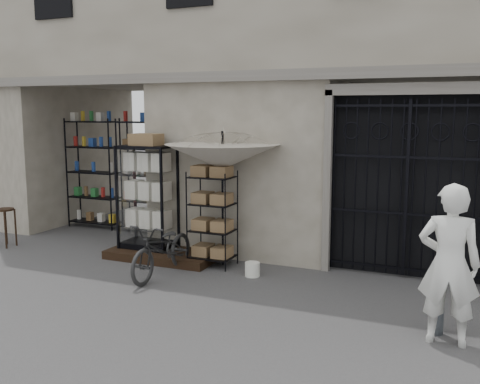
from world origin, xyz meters
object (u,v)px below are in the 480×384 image
at_px(wooden_stool, 6,227).
at_px(bicycle, 164,276).
at_px(white_bucket, 252,269).
at_px(display_cabinet, 148,202).
at_px(wire_rack, 212,220).
at_px(shopkeeper, 444,342).
at_px(steel_bollard, 438,301).
at_px(market_umbrella, 222,150).

bearing_deg(wooden_stool, bicycle, -6.18).
relative_size(white_bucket, wooden_stool, 0.31).
xyz_separation_m(display_cabinet, white_bucket, (2.25, -0.43, -0.89)).
height_order(wire_rack, shopkeeper, wire_rack).
bearing_deg(steel_bollard, shopkeeper, -66.06).
xyz_separation_m(wire_rack, market_umbrella, (0.14, 0.11, 1.20)).
xyz_separation_m(wooden_stool, shopkeeper, (8.20, -1.34, -0.40)).
xyz_separation_m(bicycle, wooden_stool, (-3.86, 0.42, 0.40)).
xyz_separation_m(bicycle, steel_bollard, (4.24, -0.69, 0.41)).
distance_m(white_bucket, shopkeeper, 3.33).
relative_size(display_cabinet, market_umbrella, 0.74).
bearing_deg(wooden_stool, wire_rack, 5.73).
xyz_separation_m(white_bucket, bicycle, (-1.35, -0.54, -0.12)).
bearing_deg(steel_bollard, wire_rack, 157.66).
xyz_separation_m(display_cabinet, bicycle, (0.90, -0.97, -1.00)).
height_order(wire_rack, market_umbrella, market_umbrella).
height_order(display_cabinet, white_bucket, display_cabinet).
height_order(bicycle, shopkeeper, bicycle).
distance_m(display_cabinet, bicycle, 1.66).
distance_m(wire_rack, white_bucket, 1.16).
distance_m(steel_bollard, shopkeeper, 0.48).
relative_size(bicycle, wooden_stool, 2.26).
bearing_deg(steel_bollard, bicycle, 170.72).
distance_m(wire_rack, steel_bollard, 4.09).
xyz_separation_m(wire_rack, shopkeeper, (3.86, -1.77, -0.81)).
distance_m(wooden_stool, shopkeeper, 8.32).
xyz_separation_m(market_umbrella, steel_bollard, (3.62, -1.66, -1.60)).
distance_m(market_umbrella, shopkeeper, 4.63).
relative_size(display_cabinet, steel_bollard, 2.50).
height_order(white_bucket, steel_bollard, steel_bollard).
relative_size(wooden_stool, steel_bollard, 0.93).
xyz_separation_m(display_cabinet, market_umbrella, (1.53, -0.01, 1.01)).
xyz_separation_m(display_cabinet, shopkeeper, (5.24, -1.89, -1.00)).
relative_size(white_bucket, shopkeeper, 0.13).
height_order(wire_rack, wooden_stool, wire_rack).
bearing_deg(shopkeeper, steel_bollard, -67.57).
distance_m(wire_rack, wooden_stool, 4.38).
bearing_deg(steel_bollard, display_cabinet, 162.04).
bearing_deg(display_cabinet, wooden_stool, 179.27).
relative_size(white_bucket, bicycle, 0.14).
bearing_deg(display_cabinet, shopkeeper, -31.22).
bearing_deg(display_cabinet, market_umbrella, -11.71).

